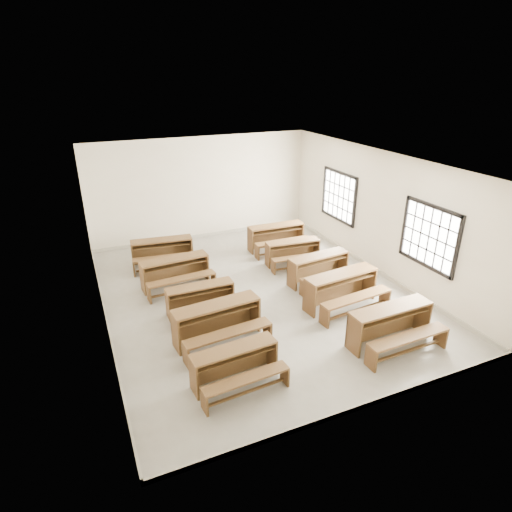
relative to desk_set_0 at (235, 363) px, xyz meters
name	(u,v)px	position (x,y,z in m)	size (l,w,h in m)	color
room	(260,209)	(1.70, 2.82, 1.74)	(8.50, 8.50, 3.20)	gray
desk_set_0	(235,363)	(0.00, 0.00, 0.00)	(1.58, 0.90, 0.69)	brown
desk_set_1	(218,320)	(0.14, 1.34, 0.06)	(1.84, 1.07, 0.80)	brown
desk_set_2	(201,297)	(0.13, 2.48, -0.01)	(1.51, 0.79, 0.67)	brown
desk_set_3	(176,270)	(-0.07, 3.97, 0.04)	(1.74, 0.99, 0.75)	brown
desk_set_4	(162,250)	(-0.09, 5.39, 0.03)	(1.75, 1.05, 0.75)	brown
desk_set_5	(392,323)	(3.23, -0.13, 0.06)	(1.78, 0.96, 0.79)	brown
desk_set_6	(342,287)	(3.19, 1.50, 0.07)	(1.88, 1.11, 0.81)	brown
desk_set_7	(319,267)	(3.34, 2.74, 0.03)	(1.72, 1.01, 0.74)	brown
desk_set_8	(293,251)	(3.26, 4.00, 0.00)	(1.58, 0.93, 0.68)	brown
desk_set_9	(277,235)	(3.31, 5.15, 0.04)	(1.72, 0.93, 0.76)	brown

